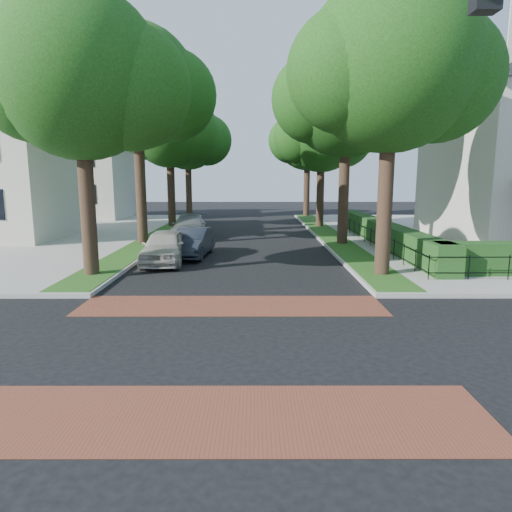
% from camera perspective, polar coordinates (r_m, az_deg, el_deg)
% --- Properties ---
extents(ground, '(120.00, 120.00, 0.00)m').
position_cam_1_polar(ground, '(10.65, -3.96, -11.00)').
color(ground, black).
rests_on(ground, ground).
extents(crosswalk_far, '(9.00, 2.20, 0.01)m').
position_cam_1_polar(crosswalk_far, '(13.68, -3.06, -6.19)').
color(crosswalk_far, brown).
rests_on(crosswalk_far, ground).
extents(crosswalk_near, '(9.00, 2.20, 0.01)m').
position_cam_1_polar(crosswalk_near, '(7.75, -5.63, -19.42)').
color(crosswalk_near, brown).
rests_on(crosswalk_near, ground).
extents(grass_strip_ne, '(1.60, 29.80, 0.02)m').
position_cam_1_polar(grass_strip_ne, '(29.62, 9.04, 2.73)').
color(grass_strip_ne, '#2B4F16').
rests_on(grass_strip_ne, sidewalk_ne).
extents(grass_strip_nw, '(1.60, 29.80, 0.02)m').
position_cam_1_polar(grass_strip_nw, '(29.88, -11.89, 2.70)').
color(grass_strip_nw, '#2B4F16').
rests_on(grass_strip_nw, sidewalk_nw).
extents(tree_right_near, '(7.75, 6.67, 10.66)m').
position_cam_1_polar(tree_right_near, '(18.25, 16.69, 21.63)').
color(tree_right_near, black).
rests_on(tree_right_near, sidewalk_ne).
extents(tree_right_mid, '(8.25, 7.09, 11.22)m').
position_cam_1_polar(tree_right_mid, '(25.99, 11.43, 19.00)').
color(tree_right_mid, black).
rests_on(tree_right_mid, sidewalk_ne).
extents(tree_right_far, '(7.25, 6.23, 9.74)m').
position_cam_1_polar(tree_right_far, '(34.64, 8.32, 14.96)').
color(tree_right_far, black).
rests_on(tree_right_far, sidewalk_ne).
extents(tree_right_back, '(7.50, 6.45, 10.20)m').
position_cam_1_polar(tree_right_back, '(43.57, 6.58, 14.41)').
color(tree_right_back, black).
rests_on(tree_right_back, sidewalk_ne).
extents(tree_left_near, '(7.50, 6.45, 10.20)m').
position_cam_1_polar(tree_left_near, '(18.54, -20.62, 20.10)').
color(tree_left_near, black).
rests_on(tree_left_near, sidewalk_nw).
extents(tree_left_mid, '(8.00, 6.88, 11.48)m').
position_cam_1_polar(tree_left_mid, '(26.29, -14.34, 19.58)').
color(tree_left_mid, black).
rests_on(tree_left_mid, sidewalk_nw).
extents(tree_left_far, '(7.00, 6.02, 9.86)m').
position_cam_1_polar(tree_left_far, '(34.84, -10.56, 15.22)').
color(tree_left_far, black).
rests_on(tree_left_far, sidewalk_nw).
extents(tree_left_back, '(7.75, 6.66, 10.44)m').
position_cam_1_polar(tree_left_back, '(43.74, -8.37, 14.54)').
color(tree_left_back, black).
rests_on(tree_left_back, sidewalk_nw).
extents(hedge_main_road, '(1.00, 18.00, 1.20)m').
position_cam_1_polar(hedge_main_road, '(26.06, 15.50, 2.84)').
color(hedge_main_road, '#194417').
rests_on(hedge_main_road, sidewalk_ne).
extents(fence_main_road, '(0.06, 18.00, 0.90)m').
position_cam_1_polar(fence_main_road, '(25.88, 13.78, 2.53)').
color(fence_main_road, black).
rests_on(fence_main_road, sidewalk_ne).
extents(house_left_far, '(10.00, 9.00, 10.14)m').
position_cam_1_polar(house_left_far, '(44.96, -21.60, 10.81)').
color(house_left_far, beige).
rests_on(house_left_far, sidewalk_nw).
extents(parked_car_front, '(1.89, 4.44, 1.49)m').
position_cam_1_polar(parked_car_front, '(20.49, -11.33, 1.16)').
color(parked_car_front, beige).
rests_on(parked_car_front, ground).
extents(parked_car_middle, '(1.83, 4.27, 1.37)m').
position_cam_1_polar(parked_car_middle, '(21.98, -7.95, 1.67)').
color(parked_car_middle, '#1D222C').
rests_on(parked_car_middle, ground).
extents(parked_car_rear, '(2.40, 5.12, 1.44)m').
position_cam_1_polar(parked_car_rear, '(28.70, -8.32, 3.65)').
color(parked_car_rear, slate).
rests_on(parked_car_rear, ground).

